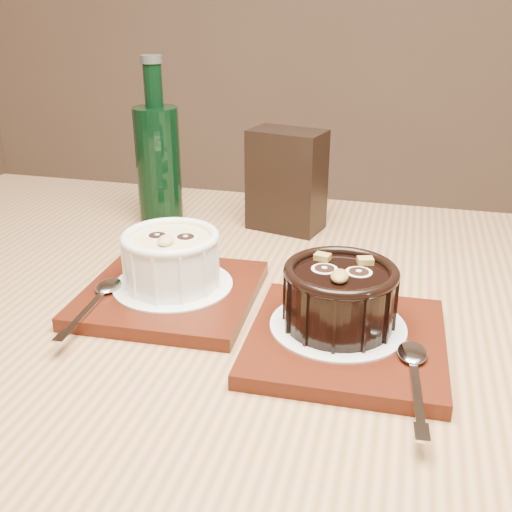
{
  "coord_description": "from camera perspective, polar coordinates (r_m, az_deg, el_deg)",
  "views": [
    {
      "loc": [
        0.11,
        -0.52,
        1.06
      ],
      "look_at": [
        0.0,
        0.02,
        0.81
      ],
      "focal_mm": 42.0,
      "sensor_mm": 36.0,
      "label": 1
    }
  ],
  "objects": [
    {
      "name": "doily_right",
      "position": [
        0.58,
        7.79,
        -6.55
      ],
      "size": [
        0.13,
        0.13,
        0.0
      ],
      "primitive_type": "cylinder",
      "color": "white",
      "rests_on": "tray_right"
    },
    {
      "name": "doily_left",
      "position": [
        0.66,
        -7.91,
        -2.69
      ],
      "size": [
        0.13,
        0.13,
        0.0
      ],
      "primitive_type": "cylinder",
      "color": "white",
      "rests_on": "tray_left"
    },
    {
      "name": "ramekin_dark",
      "position": [
        0.56,
        7.98,
        -3.56
      ],
      "size": [
        0.11,
        0.11,
        0.06
      ],
      "rotation": [
        0.0,
        0.0,
        -0.02
      ],
      "color": "black",
      "rests_on": "doily_right"
    },
    {
      "name": "spoon_left",
      "position": [
        0.64,
        -15.13,
        -4.12
      ],
      "size": [
        0.03,
        0.13,
        0.01
      ],
      "primitive_type": null,
      "rotation": [
        0.0,
        0.0,
        0.02
      ],
      "color": "silver",
      "rests_on": "tray_left"
    },
    {
      "name": "green_bottle",
      "position": [
        0.86,
        -9.29,
        8.87
      ],
      "size": [
        0.06,
        0.06,
        0.23
      ],
      "color": "black",
      "rests_on": "table"
    },
    {
      "name": "tray_right",
      "position": [
        0.57,
        8.57,
        -8.0
      ],
      "size": [
        0.18,
        0.18,
        0.01
      ],
      "primitive_type": "cube",
      "rotation": [
        0.0,
        0.0,
        -0.02
      ],
      "color": "#48180C",
      "rests_on": "table"
    },
    {
      "name": "condiment_stand",
      "position": [
        0.84,
        2.93,
        7.19
      ],
      "size": [
        0.11,
        0.09,
        0.14
      ],
      "primitive_type": "cube",
      "rotation": [
        0.0,
        0.0,
        -0.28
      ],
      "color": "black",
      "rests_on": "table"
    },
    {
      "name": "tray_left",
      "position": [
        0.66,
        -8.13,
        -3.59
      ],
      "size": [
        0.18,
        0.18,
        0.01
      ],
      "primitive_type": "cube",
      "rotation": [
        0.0,
        0.0,
        -0.01
      ],
      "color": "#48180C",
      "rests_on": "table"
    },
    {
      "name": "table",
      "position": [
        0.68,
        0.75,
        -12.31
      ],
      "size": [
        1.24,
        0.86,
        0.75
      ],
      "rotation": [
        0.0,
        0.0,
        -0.05
      ],
      "color": "#92663F",
      "rests_on": "ground"
    },
    {
      "name": "ramekin_white",
      "position": [
        0.65,
        -8.07,
        -0.04
      ],
      "size": [
        0.11,
        0.11,
        0.06
      ],
      "rotation": [
        0.0,
        0.0,
        0.06
      ],
      "color": "white",
      "rests_on": "doily_left"
    },
    {
      "name": "spoon_right",
      "position": [
        0.52,
        14.91,
        -10.92
      ],
      "size": [
        0.03,
        0.13,
        0.01
      ],
      "primitive_type": null,
      "rotation": [
        0.0,
        0.0,
        0.04
      ],
      "color": "silver",
      "rests_on": "tray_right"
    }
  ]
}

